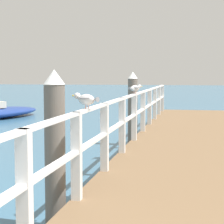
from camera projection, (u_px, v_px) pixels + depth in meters
pier_deck at (193, 153)px, 10.19m from camera, size 2.97×18.37×0.50m
pier_railing at (134, 112)px, 10.38m from camera, size 0.12×16.89×1.12m
dock_piling_near at (55, 149)px, 5.83m from camera, size 0.29×0.29×2.16m
dock_piling_far at (133, 108)px, 12.71m from camera, size 0.29×0.29×2.16m
seagull_foreground at (86, 99)px, 5.92m from camera, size 0.44×0.28×0.21m
seagull_background at (135, 88)px, 10.43m from camera, size 0.29×0.43×0.21m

